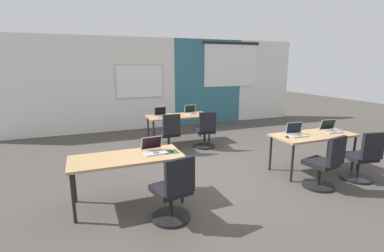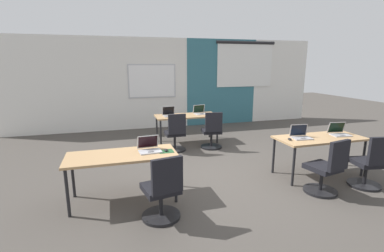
{
  "view_description": "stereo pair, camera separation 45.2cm",
  "coord_description": "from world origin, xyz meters",
  "px_view_note": "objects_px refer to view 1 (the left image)",
  "views": [
    {
      "loc": [
        -2.28,
        -4.49,
        2.03
      ],
      "look_at": [
        -0.5,
        0.0,
        0.94
      ],
      "focal_mm": 26.06,
      "sensor_mm": 36.0,
      "label": 1
    },
    {
      "loc": [
        -1.85,
        -4.64,
        2.03
      ],
      "look_at": [
        -0.5,
        0.0,
        0.94
      ],
      "focal_mm": 26.06,
      "sensor_mm": 36.0,
      "label": 2
    }
  ],
  "objects_px": {
    "mouse_near_right_inner": "(287,137)",
    "chair_near_right_inner": "(324,167)",
    "chair_far_left": "(169,136)",
    "laptop_near_right_inner": "(297,133)",
    "desk_far_center": "(179,118)",
    "chair_far_right": "(205,133)",
    "laptop_near_left_inner": "(154,149)",
    "laptop_far_left": "(161,114)",
    "laptop_far_right": "(192,112)",
    "chair_near_right_end": "(362,161)",
    "desk_near_right": "(314,137)",
    "desk_near_left": "(127,160)",
    "chair_near_left_inner": "(173,195)",
    "mouse_near_left_inner": "(171,151)",
    "laptop_near_right_end": "(331,129)"
  },
  "relations": [
    {
      "from": "desk_near_left",
      "to": "chair_near_left_inner",
      "type": "relative_size",
      "value": 1.74
    },
    {
      "from": "desk_far_center",
      "to": "laptop_near_left_inner",
      "type": "xyz_separation_m",
      "value": [
        -1.34,
        -2.75,
        0.11
      ]
    },
    {
      "from": "desk_far_center",
      "to": "chair_far_left",
      "type": "height_order",
      "value": "chair_far_left"
    },
    {
      "from": "desk_near_right",
      "to": "laptop_near_left_inner",
      "type": "xyz_separation_m",
      "value": [
        -3.09,
        0.05,
        0.11
      ]
    },
    {
      "from": "chair_far_left",
      "to": "laptop_near_right_inner",
      "type": "relative_size",
      "value": 2.56
    },
    {
      "from": "chair_far_right",
      "to": "chair_near_right_end",
      "type": "xyz_separation_m",
      "value": [
        1.73,
        -2.8,
        0.0
      ]
    },
    {
      "from": "chair_far_right",
      "to": "laptop_near_right_end",
      "type": "xyz_separation_m",
      "value": [
        1.77,
        -2.04,
        0.39
      ]
    },
    {
      "from": "desk_near_right",
      "to": "laptop_near_right_end",
      "type": "distance_m",
      "value": 0.47
    },
    {
      "from": "desk_near_right",
      "to": "chair_far_right",
      "type": "relative_size",
      "value": 1.74
    },
    {
      "from": "laptop_far_left",
      "to": "laptop_far_right",
      "type": "xyz_separation_m",
      "value": [
        0.85,
        0.06,
        -0.0
      ]
    },
    {
      "from": "chair_far_right",
      "to": "chair_near_right_inner",
      "type": "xyz_separation_m",
      "value": [
        0.88,
        -2.78,
        0.0
      ]
    },
    {
      "from": "chair_near_right_end",
      "to": "desk_near_right",
      "type": "bearing_deg",
      "value": -49.62
    },
    {
      "from": "laptop_near_right_inner",
      "to": "chair_far_right",
      "type": "bearing_deg",
      "value": 121.52
    },
    {
      "from": "desk_far_center",
      "to": "laptop_far_right",
      "type": "relative_size",
      "value": 4.37
    },
    {
      "from": "desk_near_left",
      "to": "desk_near_right",
      "type": "xyz_separation_m",
      "value": [
        3.5,
        0.0,
        0.0
      ]
    },
    {
      "from": "desk_near_left",
      "to": "mouse_near_right_inner",
      "type": "xyz_separation_m",
      "value": [
        2.85,
        -0.02,
        0.08
      ]
    },
    {
      "from": "mouse_near_right_inner",
      "to": "chair_near_right_inner",
      "type": "relative_size",
      "value": 0.12
    },
    {
      "from": "desk_far_center",
      "to": "mouse_near_left_inner",
      "type": "xyz_separation_m",
      "value": [
        -1.1,
        -2.84,
        0.08
      ]
    },
    {
      "from": "laptop_near_right_end",
      "to": "mouse_near_right_inner",
      "type": "xyz_separation_m",
      "value": [
        -1.11,
        -0.05,
        -0.03
      ]
    },
    {
      "from": "chair_near_right_end",
      "to": "chair_far_right",
      "type": "bearing_deg",
      "value": -48.07
    },
    {
      "from": "mouse_near_left_inner",
      "to": "chair_near_right_end",
      "type": "bearing_deg",
      "value": -11.68
    },
    {
      "from": "desk_far_center",
      "to": "laptop_near_right_end",
      "type": "relative_size",
      "value": 4.33
    },
    {
      "from": "laptop_near_left_inner",
      "to": "laptop_near_right_inner",
      "type": "xyz_separation_m",
      "value": [
        2.71,
        -0.0,
        0.0
      ]
    },
    {
      "from": "desk_near_left",
      "to": "laptop_far_left",
      "type": "distance_m",
      "value": 3.1
    },
    {
      "from": "desk_near_left",
      "to": "chair_near_left_inner",
      "type": "height_order",
      "value": "chair_near_left_inner"
    },
    {
      "from": "desk_near_left",
      "to": "laptop_far_right",
      "type": "height_order",
      "value": "laptop_far_right"
    },
    {
      "from": "desk_far_center",
      "to": "chair_far_right",
      "type": "bearing_deg",
      "value": -58.71
    },
    {
      "from": "desk_near_left",
      "to": "chair_far_left",
      "type": "xyz_separation_m",
      "value": [
        1.29,
        2.11,
        -0.28
      ]
    },
    {
      "from": "chair_near_left_inner",
      "to": "mouse_near_right_inner",
      "type": "xyz_separation_m",
      "value": [
        2.39,
        0.71,
        0.36
      ]
    },
    {
      "from": "mouse_near_left_inner",
      "to": "laptop_near_left_inner",
      "type": "bearing_deg",
      "value": 159.52
    },
    {
      "from": "mouse_near_left_inner",
      "to": "chair_far_right",
      "type": "bearing_deg",
      "value": 54.1
    },
    {
      "from": "chair_near_left_inner",
      "to": "laptop_near_right_inner",
      "type": "distance_m",
      "value": 2.8
    },
    {
      "from": "chair_near_left_inner",
      "to": "laptop_near_right_inner",
      "type": "height_order",
      "value": "laptop_near_right_inner"
    },
    {
      "from": "mouse_near_right_inner",
      "to": "chair_near_right_inner",
      "type": "xyz_separation_m",
      "value": [
        0.21,
        -0.68,
        -0.36
      ]
    },
    {
      "from": "laptop_near_right_inner",
      "to": "laptop_far_right",
      "type": "bearing_deg",
      "value": 115.88
    },
    {
      "from": "mouse_near_right_inner",
      "to": "chair_near_right_end",
      "type": "bearing_deg",
      "value": -33.29
    },
    {
      "from": "chair_far_left",
      "to": "laptop_near_left_inner",
      "type": "xyz_separation_m",
      "value": [
        -0.88,
        -2.06,
        0.39
      ]
    },
    {
      "from": "laptop_near_left_inner",
      "to": "mouse_near_right_inner",
      "type": "distance_m",
      "value": 2.44
    },
    {
      "from": "mouse_near_left_inner",
      "to": "chair_near_right_end",
      "type": "xyz_separation_m",
      "value": [
        3.26,
        -0.67,
        -0.36
      ]
    },
    {
      "from": "laptop_far_left",
      "to": "chair_near_left_inner",
      "type": "xyz_separation_m",
      "value": [
        -0.84,
        -3.54,
        -0.39
      ]
    },
    {
      "from": "desk_near_right",
      "to": "laptop_near_right_inner",
      "type": "xyz_separation_m",
      "value": [
        -0.38,
        0.05,
        0.11
      ]
    },
    {
      "from": "laptop_near_right_inner",
      "to": "laptop_near_right_end",
      "type": "bearing_deg",
      "value": 6.05
    },
    {
      "from": "laptop_near_left_inner",
      "to": "mouse_near_right_inner",
      "type": "xyz_separation_m",
      "value": [
        2.44,
        -0.07,
        -0.03
      ]
    },
    {
      "from": "chair_far_right",
      "to": "chair_near_right_inner",
      "type": "height_order",
      "value": "same"
    },
    {
      "from": "desk_far_center",
      "to": "laptop_near_left_inner",
      "type": "relative_size",
      "value": 4.51
    },
    {
      "from": "mouse_near_left_inner",
      "to": "chair_near_right_inner",
      "type": "bearing_deg",
      "value": -15.27
    },
    {
      "from": "laptop_near_left_inner",
      "to": "mouse_near_left_inner",
      "type": "bearing_deg",
      "value": -25.45
    },
    {
      "from": "laptop_far_left",
      "to": "laptop_far_right",
      "type": "height_order",
      "value": "laptop_far_left"
    },
    {
      "from": "chair_far_left",
      "to": "desk_near_left",
      "type": "bearing_deg",
      "value": 58.22
    },
    {
      "from": "desk_near_left",
      "to": "chair_near_right_inner",
      "type": "distance_m",
      "value": 3.16
    }
  ]
}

